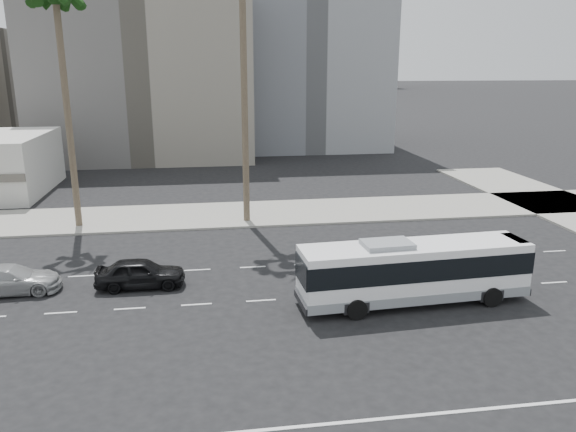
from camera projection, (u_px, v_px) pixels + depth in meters
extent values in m
plane|color=black|center=(323.00, 297.00, 26.33)|extent=(700.00, 700.00, 0.00)
cube|color=gray|center=(280.00, 212.00, 41.09)|extent=(120.00, 7.00, 0.15)
cube|color=#65615D|center=(146.00, 80.00, 65.14)|extent=(24.00, 18.00, 18.00)
cube|color=slate|center=(302.00, 47.00, 73.61)|extent=(20.00, 20.00, 26.00)
cube|color=beige|center=(209.00, 40.00, 258.61)|extent=(42.00, 42.00, 44.00)
cube|color=#5A5D63|center=(316.00, 8.00, 242.80)|extent=(26.00, 26.00, 70.00)
cube|color=#5A5D63|center=(353.00, 25.00, 276.30)|extent=(22.00, 22.00, 60.00)
cube|color=white|center=(414.00, 269.00, 25.31)|extent=(10.72, 2.94, 2.38)
cube|color=black|center=(414.00, 263.00, 25.23)|extent=(10.79, 3.01, 1.01)
cube|color=gray|center=(413.00, 290.00, 25.59)|extent=(10.75, 2.98, 0.46)
cube|color=gray|center=(387.00, 244.00, 24.78)|extent=(2.28, 1.59, 0.27)
cube|color=#262628|center=(518.00, 242.00, 25.75)|extent=(0.64, 1.67, 0.27)
cylinder|color=black|center=(493.00, 299.00, 25.00)|extent=(0.91, 0.27, 0.91)
cylinder|color=black|center=(469.00, 280.00, 27.23)|extent=(0.91, 0.27, 0.91)
cylinder|color=black|center=(354.00, 308.00, 24.07)|extent=(0.91, 0.27, 0.91)
cylinder|color=black|center=(341.00, 287.00, 26.30)|extent=(0.91, 0.27, 0.91)
imported|color=black|center=(140.00, 273.00, 27.34)|extent=(1.82, 4.37, 1.48)
imported|color=#9FA0A1|center=(9.00, 279.00, 26.66)|extent=(2.10, 4.81, 1.38)
cylinder|color=brown|center=(244.00, 93.00, 36.51)|extent=(0.49, 0.49, 17.78)
cylinder|color=brown|center=(68.00, 120.00, 35.70)|extent=(0.46, 0.46, 14.58)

